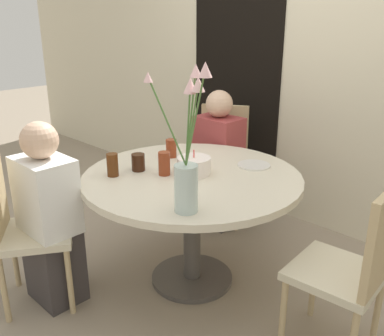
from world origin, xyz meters
The scene contains 16 objects.
ground_plane centered at (0.00, 0.00, 0.00)m, with size 16.00×16.00×0.00m, color gray.
wall_back centered at (0.00, 1.25, 1.30)m, with size 8.00×0.05×2.60m.
doorway_panel centered at (-0.67, 1.22, 1.02)m, with size 0.90×0.01×2.05m.
dining_table centered at (0.00, 0.00, 0.60)m, with size 1.27×1.27×0.71m.
chair_far_back centered at (-0.48, 0.85, 0.51)m, with size 0.55×0.55×0.91m.
chair_right_flank centered at (-0.54, -0.81, 0.51)m, with size 0.55×0.55×0.91m.
chair_left_flank centered at (0.97, 0.06, 0.51)m, with size 0.43×0.43×0.91m.
birthday_cake centered at (0.00, 0.02, 0.76)m, with size 0.20×0.20×0.15m.
flower_vase centered at (0.33, -0.38, 0.95)m, with size 0.32×0.19×0.70m.
side_plate centered at (0.17, 0.37, 0.72)m, with size 0.20×0.20×0.01m.
drink_glass_0 centered at (-0.31, -0.33, 0.78)m, with size 0.07×0.07×0.13m.
drink_glass_1 centered at (-0.28, -0.17, 0.76)m, with size 0.08×0.08×0.10m.
drink_glass_2 centered at (-0.32, 0.14, 0.77)m, with size 0.07×0.07×0.12m.
drink_glass_3 centered at (-0.11, -0.11, 0.78)m, with size 0.07×0.07×0.14m.
person_boy centered at (-0.41, 0.71, 0.50)m, with size 0.34×0.24×1.07m.
person_woman centered at (-0.45, -0.68, 0.50)m, with size 0.34×0.24×1.07m.
Camera 1 is at (1.61, -1.67, 1.59)m, focal length 40.00 mm.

